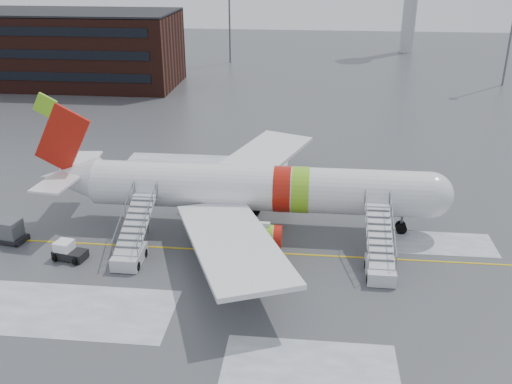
# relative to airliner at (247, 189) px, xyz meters

# --- Properties ---
(ground) EXTENTS (260.00, 260.00, 0.00)m
(ground) POSITION_rel_airliner_xyz_m (-4.34, -3.67, -3.42)
(ground) COLOR #494C4F
(ground) RESTS_ON ground
(airliner) EXTENTS (35.03, 32.97, 11.18)m
(airliner) POSITION_rel_airliner_xyz_m (0.00, 0.00, 0.00)
(airliner) COLOR white
(airliner) RESTS_ON ground
(airstair_fwd) EXTENTS (2.05, 7.70, 3.48)m
(airstair_fwd) POSITION_rel_airliner_xyz_m (10.53, -6.54, -2.35)
(airstair_fwd) COLOR silver
(airstair_fwd) RESTS_ON ground
(airstair_aft) EXTENTS (2.05, 7.70, 3.48)m
(airstair_aft) POSITION_rel_airliner_xyz_m (-8.12, -6.54, -2.35)
(airstair_aft) COLOR #B9BBC1
(airstair_aft) RESTS_ON ground
(pushback_tug) EXTENTS (2.69, 2.22, 1.42)m
(pushback_tug) POSITION_rel_airliner_xyz_m (-12.99, -7.09, -2.79)
(pushback_tug) COLOR black
(pushback_tug) RESTS_ON ground
(uld_container) EXTENTS (2.54, 2.02, 1.88)m
(uld_container) POSITION_rel_airliner_xyz_m (-18.75, -4.90, -2.54)
(uld_container) COLOR black
(uld_container) RESTS_ON ground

